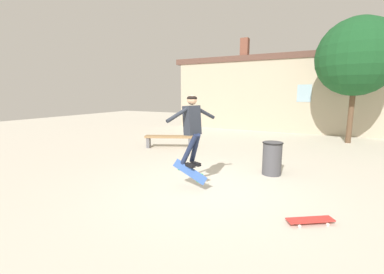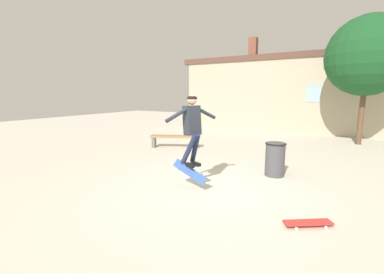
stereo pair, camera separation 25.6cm
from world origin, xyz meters
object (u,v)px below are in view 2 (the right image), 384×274
(skateboard_flipping, at_px, (190,172))
(skateboard_resting, at_px, (308,222))
(park_bench, at_px, (174,139))
(tree_right, at_px, (368,56))
(trash_bin, at_px, (275,159))
(skater, at_px, (192,124))

(skateboard_flipping, relative_size, skateboard_resting, 1.06)
(park_bench, relative_size, skateboard_resting, 2.49)
(tree_right, relative_size, trash_bin, 5.96)
(tree_right, distance_m, skateboard_flipping, 9.40)
(skateboard_flipping, distance_m, skateboard_resting, 2.54)
(skater, distance_m, skateboard_flipping, 1.06)
(park_bench, distance_m, skateboard_resting, 6.70)
(park_bench, relative_size, trash_bin, 2.15)
(tree_right, relative_size, skateboard_resting, 6.91)
(trash_bin, xyz_separation_m, skateboard_resting, (1.06, -2.42, -0.39))
(tree_right, bearing_deg, park_bench, -145.29)
(trash_bin, bearing_deg, tree_right, 70.49)
(park_bench, height_order, trash_bin, trash_bin)
(tree_right, height_order, skater, tree_right)
(trash_bin, bearing_deg, park_bench, 158.58)
(park_bench, bearing_deg, skateboard_flipping, -76.28)
(tree_right, bearing_deg, skateboard_resting, -97.41)
(tree_right, distance_m, park_bench, 8.46)
(tree_right, bearing_deg, skateboard_flipping, -113.97)
(tree_right, height_order, trash_bin, tree_right)
(trash_bin, height_order, skateboard_resting, trash_bin)
(park_bench, height_order, skater, skater)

